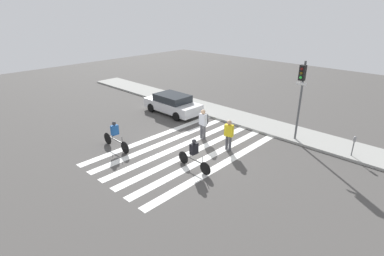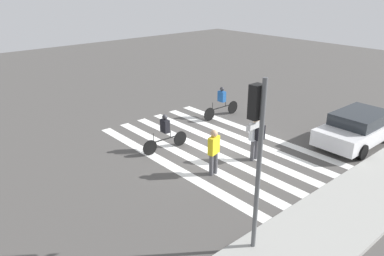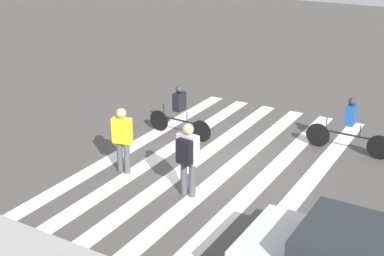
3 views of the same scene
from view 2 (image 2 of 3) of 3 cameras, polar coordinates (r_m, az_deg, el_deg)
ground_plane at (r=16.35m, az=3.57°, el=-2.87°), size 60.00×60.00×0.00m
sidewalk_curb at (r=13.19m, az=23.33°, el=-10.88°), size 36.00×2.50×0.14m
crosswalk_stripes at (r=16.34m, az=3.57°, el=-2.86°), size 5.63×10.00×0.01m
traffic_light at (r=9.08m, az=9.87°, el=-1.02°), size 0.60×0.50×4.75m
pedestrian_adult_blue_shirt at (r=14.93m, az=9.77°, el=-1.07°), size 0.54×0.47×1.85m
pedestrian_child_with_backpack at (r=13.69m, az=3.33°, el=-3.31°), size 0.53×0.33×1.78m
cyclist_mid_street at (r=19.62m, az=4.53°, el=4.08°), size 2.44×0.40×1.64m
cyclist_far_lane at (r=15.70m, az=-4.12°, el=-0.50°), size 2.21×0.41×1.61m
car_parked_far_curb at (r=17.98m, az=24.08°, el=0.10°), size 4.59×2.10×1.45m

